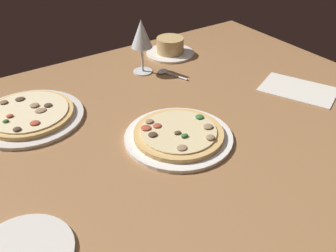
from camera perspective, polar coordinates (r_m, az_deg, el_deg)
dining_table at (r=102.34cm, az=-1.49°, el=-1.90°), size 150.00×110.00×4.00cm
pizza_main at (r=98.24cm, az=1.55°, el=-1.34°), size 27.30×27.30×3.35cm
pizza_side at (r=112.65cm, az=-19.63°, el=1.51°), size 29.52×29.52×3.27cm
ramekin_on_saucer at (r=144.45cm, az=0.31°, el=11.31°), size 17.35×17.35×6.25cm
wine_glass_far at (r=127.32cm, az=-3.89°, el=13.01°), size 6.88×6.88×17.81cm
paper_menu at (r=127.23cm, az=18.40°, el=5.05°), size 22.21×25.88×0.30cm
spoon at (r=130.65cm, az=-0.24°, el=7.78°), size 5.96×11.51×1.00cm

